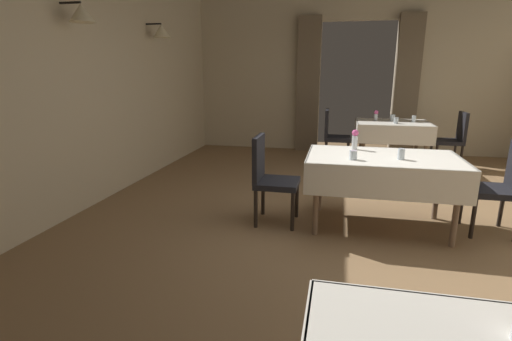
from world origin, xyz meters
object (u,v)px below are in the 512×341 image
(dining_table_mid, at_px, (382,166))
(chair_mid_left, at_px, (270,175))
(flower_vase_far, at_px, (376,115))
(dining_table_far, at_px, (392,128))
(flower_vase_mid, at_px, (355,139))
(glass_far_c, at_px, (414,119))
(chair_far_left, at_px, (333,133))
(glass_mid_b, at_px, (353,155))
(glass_mid_c, at_px, (401,154))
(chair_far_right, at_px, (453,137))
(chair_mid_right, at_px, (502,183))
(glass_far_b, at_px, (396,120))
(glass_far_d, at_px, (393,118))

(dining_table_mid, bearing_deg, chair_mid_left, -174.24)
(flower_vase_far, bearing_deg, dining_table_far, -18.86)
(flower_vase_mid, distance_m, flower_vase_far, 2.67)
(dining_table_mid, relative_size, chair_mid_left, 1.60)
(dining_table_far, distance_m, glass_far_c, 0.37)
(flower_vase_far, height_order, glass_far_c, flower_vase_far)
(dining_table_far, xyz_separation_m, flower_vase_mid, (-0.71, -2.54, 0.22))
(dining_table_far, bearing_deg, chair_mid_left, -118.09)
(chair_far_left, distance_m, glass_far_c, 1.34)
(glass_mid_b, relative_size, glass_mid_c, 0.84)
(dining_table_mid, height_order, glass_far_c, glass_far_c)
(flower_vase_mid, xyz_separation_m, flower_vase_far, (0.44, 2.63, -0.02))
(chair_far_right, bearing_deg, flower_vase_far, 179.07)
(chair_far_right, bearing_deg, dining_table_far, -175.71)
(dining_table_mid, distance_m, flower_vase_far, 2.93)
(chair_far_right, bearing_deg, chair_mid_right, -95.85)
(flower_vase_far, relative_size, glass_far_b, 1.79)
(chair_mid_left, height_order, flower_vase_mid, flower_vase_mid)
(glass_mid_b, distance_m, glass_far_d, 3.23)
(chair_far_right, xyz_separation_m, glass_far_b, (-0.96, -0.29, 0.28))
(chair_far_right, height_order, glass_mid_b, chair_far_right)
(chair_mid_right, height_order, flower_vase_far, chair_mid_right)
(glass_far_c, xyz_separation_m, glass_far_d, (-0.33, 0.07, 0.00))
(flower_vase_mid, xyz_separation_m, glass_far_c, (1.04, 2.57, -0.06))
(chair_far_left, relative_size, glass_far_c, 8.32)
(chair_far_right, height_order, glass_mid_c, chair_far_right)
(chair_mid_right, bearing_deg, flower_vase_mid, 171.54)
(dining_table_mid, xyz_separation_m, glass_mid_c, (0.15, -0.12, 0.15))
(dining_table_far, bearing_deg, chair_mid_right, -75.90)
(glass_far_c, bearing_deg, dining_table_far, -174.93)
(chair_mid_right, relative_size, flower_vase_far, 5.20)
(dining_table_mid, xyz_separation_m, glass_far_b, (0.46, 2.61, 0.15))
(dining_table_far, xyz_separation_m, chair_far_left, (-0.98, 0.02, -0.13))
(dining_table_mid, bearing_deg, glass_far_d, 81.46)
(dining_table_far, relative_size, glass_far_d, 10.48)
(glass_far_b, bearing_deg, chair_far_left, 166.64)
(chair_mid_left, relative_size, glass_far_c, 8.32)
(flower_vase_mid, height_order, glass_far_b, flower_vase_mid)
(glass_mid_b, bearing_deg, glass_far_d, 76.78)
(chair_far_right, bearing_deg, glass_far_b, -163.47)
(chair_mid_left, relative_size, flower_vase_far, 5.20)
(dining_table_mid, relative_size, flower_vase_far, 8.33)
(chair_mid_left, relative_size, glass_mid_c, 8.79)
(chair_far_left, height_order, glass_mid_b, chair_far_left)
(dining_table_far, height_order, flower_vase_mid, flower_vase_mid)
(chair_far_left, xyz_separation_m, glass_far_d, (0.98, 0.07, 0.29))
(chair_far_left, relative_size, flower_vase_mid, 4.33)
(chair_far_right, distance_m, glass_far_c, 0.72)
(chair_mid_right, xyz_separation_m, flower_vase_far, (-0.96, 2.84, 0.33))
(dining_table_far, height_order, flower_vase_far, flower_vase_far)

